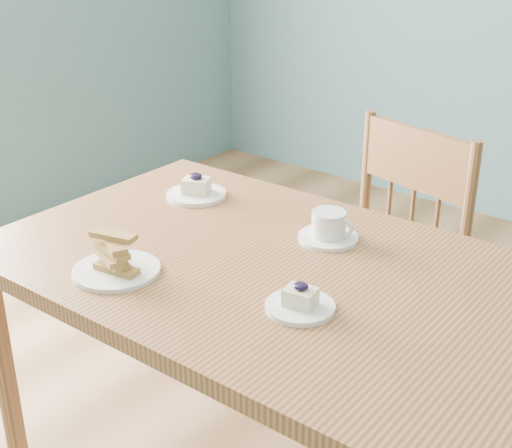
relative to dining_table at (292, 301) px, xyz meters
The scene contains 7 objects.
room 0.68m from the dining_table, 22.50° to the right, with size 5.01×5.01×2.71m.
dining_table is the anchor object (origin of this frame).
dining_chair 0.61m from the dining_table, 99.50° to the left, with size 0.52×0.50×0.96m.
cheesecake_plate_near 0.19m from the dining_table, 48.74° to the right, with size 0.14×0.14×0.06m.
cheesecake_plate_far 0.53m from the dining_table, 158.57° to the left, with size 0.17×0.17×0.07m.
coffee_cup 0.22m from the dining_table, 99.27° to the left, with size 0.15×0.15×0.07m.
biscotti_plate 0.41m from the dining_table, 139.52° to the right, with size 0.20×0.20×0.09m.
Camera 1 is at (0.63, -1.07, 1.54)m, focal length 50.00 mm.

